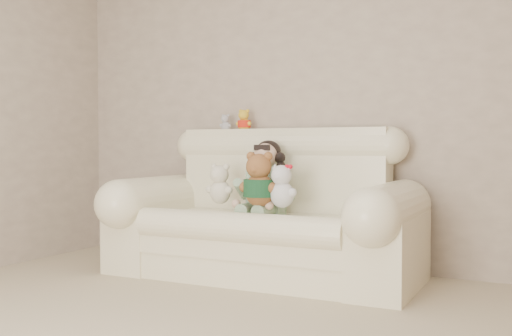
{
  "coord_description": "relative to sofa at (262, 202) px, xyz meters",
  "views": [
    {
      "loc": [
        1.4,
        -1.67,
        0.89
      ],
      "look_at": [
        -0.37,
        1.9,
        0.75
      ],
      "focal_mm": 41.8,
      "sensor_mm": 36.0,
      "label": 1
    }
  ],
  "objects": [
    {
      "name": "wall_back",
      "position": [
        0.37,
        0.5,
        0.78
      ],
      "size": [
        4.5,
        0.0,
        4.5
      ],
      "primitive_type": "plane",
      "rotation": [
        1.57,
        0.0,
        0.0
      ],
      "color": "#BCAB96",
      "rests_on": "ground"
    },
    {
      "name": "sofa",
      "position": [
        0.0,
        0.0,
        0.0
      ],
      "size": [
        2.1,
        0.95,
        1.03
      ],
      "primitive_type": null,
      "color": "#FFF7CD",
      "rests_on": "floor"
    },
    {
      "name": "seated_child",
      "position": [
        -0.01,
        0.08,
        0.17
      ],
      "size": [
        0.32,
        0.39,
        0.53
      ],
      "primitive_type": null,
      "rotation": [
        0.0,
        0.0,
        -0.01
      ],
      "color": "#357937",
      "rests_on": "sofa"
    },
    {
      "name": "brown_teddy",
      "position": [
        0.05,
        -0.14,
        0.2
      ],
      "size": [
        0.3,
        0.24,
        0.42
      ],
      "primitive_type": null,
      "rotation": [
        0.0,
        0.0,
        -0.14
      ],
      "color": "brown",
      "rests_on": "sofa"
    },
    {
      "name": "white_cat",
      "position": [
        0.21,
        -0.14,
        0.15
      ],
      "size": [
        0.25,
        0.21,
        0.33
      ],
      "primitive_type": null,
      "rotation": [
        0.0,
        0.0,
        -0.24
      ],
      "color": "white",
      "rests_on": "sofa"
    },
    {
      "name": "cream_teddy",
      "position": [
        -0.28,
        -0.09,
        0.15
      ],
      "size": [
        0.25,
        0.23,
        0.32
      ],
      "primitive_type": null,
      "rotation": [
        0.0,
        0.0,
        -0.4
      ],
      "color": "silver",
      "rests_on": "sofa"
    },
    {
      "name": "yellow_mini_bear",
      "position": [
        -0.33,
        0.37,
        0.59
      ],
      "size": [
        0.15,
        0.13,
        0.2
      ],
      "primitive_type": null,
      "rotation": [
        0.0,
        0.0,
        0.26
      ],
      "color": "gold",
      "rests_on": "sofa"
    },
    {
      "name": "grey_mini_plush",
      "position": [
        -0.49,
        0.36,
        0.57
      ],
      "size": [
        0.11,
        0.09,
        0.16
      ],
      "primitive_type": null,
      "rotation": [
        0.0,
        0.0,
        -0.17
      ],
      "color": "#ABABB2",
      "rests_on": "sofa"
    }
  ]
}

